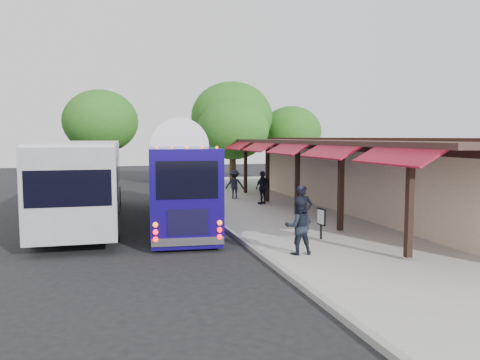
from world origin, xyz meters
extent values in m
plane|color=black|center=(0.00, 0.00, 0.00)|extent=(90.00, 90.00, 0.00)
cube|color=#9E9B93|center=(5.00, 4.00, 0.07)|extent=(10.00, 40.00, 0.15)
cube|color=gray|center=(0.05, 4.00, 0.07)|extent=(0.20, 40.00, 0.16)
cube|color=tan|center=(8.50, 4.00, 1.80)|extent=(5.00, 20.00, 3.60)
cube|color=black|center=(5.98, 4.00, 3.30)|extent=(0.06, 20.00, 0.60)
cube|color=#331E19|center=(4.90, 4.00, 3.40)|extent=(2.60, 20.00, 0.18)
cube|color=black|center=(3.78, -4.00, 1.80)|extent=(0.18, 0.18, 3.16)
cube|color=maroon|center=(3.35, -4.00, 3.15)|extent=(1.00, 3.20, 0.57)
cube|color=black|center=(3.78, 0.00, 1.80)|extent=(0.18, 0.18, 3.16)
cube|color=maroon|center=(3.35, 0.00, 3.15)|extent=(1.00, 3.20, 0.57)
cube|color=black|center=(3.78, 4.00, 1.80)|extent=(0.18, 0.18, 3.16)
cube|color=maroon|center=(3.35, 4.00, 3.15)|extent=(1.00, 3.20, 0.57)
cube|color=black|center=(3.78, 8.00, 1.80)|extent=(0.18, 0.18, 3.16)
cube|color=maroon|center=(3.35, 8.00, 3.15)|extent=(1.00, 3.20, 0.57)
cube|color=black|center=(3.78, 12.00, 1.80)|extent=(0.18, 0.18, 3.16)
cube|color=maroon|center=(3.35, 12.00, 3.15)|extent=(1.00, 3.20, 0.57)
sphere|color=#166C7C|center=(4.20, -2.00, 2.88)|extent=(0.26, 0.26, 0.26)
sphere|color=#166C7C|center=(4.20, 3.00, 2.88)|extent=(0.26, 0.26, 0.26)
sphere|color=#166C7C|center=(4.20, 8.00, 2.88)|extent=(0.26, 0.26, 0.26)
cube|color=#13085E|center=(-1.45, 4.41, 1.83)|extent=(3.42, 11.05, 2.85)
cube|color=#13085E|center=(-1.45, 4.41, 0.27)|extent=(3.36, 10.94, 0.32)
ellipsoid|color=white|center=(-1.45, 4.41, 3.24)|extent=(3.39, 10.83, 0.51)
cube|color=black|center=(-1.45, -1.03, 2.31)|extent=(1.89, 0.22, 1.18)
cube|color=silver|center=(-1.45, -0.97, 0.38)|extent=(2.27, 0.40, 0.25)
sphere|color=#FF0C0C|center=(-2.44, -1.05, 0.62)|extent=(0.16, 0.16, 0.16)
sphere|color=#FF0C0C|center=(-0.46, -1.05, 0.62)|extent=(0.16, 0.16, 0.16)
cylinder|color=black|center=(-2.50, 0.28, 0.47)|extent=(0.37, 0.96, 0.94)
cylinder|color=black|center=(-0.40, 0.28, 0.47)|extent=(0.37, 0.96, 0.94)
cylinder|color=black|center=(-2.50, 7.89, 0.47)|extent=(0.37, 0.96, 0.94)
cylinder|color=black|center=(-0.40, 7.89, 0.47)|extent=(0.37, 0.96, 0.94)
cube|color=gray|center=(-5.27, 5.84, 1.85)|extent=(3.22, 12.82, 2.93)
cube|color=black|center=(-6.66, 5.84, 2.10)|extent=(0.42, 10.81, 1.11)
cube|color=black|center=(-3.88, 5.84, 2.10)|extent=(0.42, 10.81, 1.11)
cube|color=silver|center=(-5.27, 5.84, 3.36)|extent=(3.16, 12.56, 0.11)
cylinder|color=black|center=(-6.54, 1.38, 0.53)|extent=(0.35, 1.07, 1.06)
cylinder|color=black|center=(-4.00, 1.38, 0.53)|extent=(0.35, 1.07, 1.06)
cylinder|color=black|center=(-6.54, 9.65, 0.53)|extent=(0.35, 1.07, 1.06)
cylinder|color=black|center=(-4.00, 9.65, 0.53)|extent=(0.35, 1.07, 1.06)
imported|color=black|center=(1.93, -0.82, 1.08)|extent=(0.70, 0.47, 1.87)
imported|color=black|center=(1.03, -2.54, 0.99)|extent=(0.87, 0.70, 1.67)
imported|color=black|center=(3.39, 7.59, 1.01)|extent=(1.09, 0.85, 1.73)
imported|color=black|center=(2.56, 10.10, 0.96)|extent=(1.17, 0.85, 1.63)
cube|color=black|center=(2.60, -0.87, 0.68)|extent=(0.06, 0.06, 1.06)
cube|color=black|center=(2.60, -0.87, 0.92)|extent=(0.09, 0.48, 0.58)
cube|color=white|center=(2.57, -0.87, 0.92)|extent=(0.06, 0.40, 0.48)
cylinder|color=#382314|center=(3.96, 15.47, 1.41)|extent=(0.36, 0.36, 2.81)
ellipsoid|color=#225515|center=(3.96, 15.47, 4.16)|extent=(4.86, 4.86, 4.13)
cylinder|color=#382314|center=(4.59, 18.19, 1.73)|extent=(0.36, 0.36, 3.46)
ellipsoid|color=#225515|center=(4.59, 18.19, 5.11)|extent=(5.98, 5.98, 5.08)
cylinder|color=#382314|center=(9.83, 19.51, 1.37)|extent=(0.36, 0.36, 2.75)
ellipsoid|color=#225515|center=(9.83, 19.51, 4.06)|extent=(4.74, 4.74, 4.03)
cylinder|color=#382314|center=(-4.69, 21.99, 1.63)|extent=(0.36, 0.36, 3.25)
ellipsoid|color=#225515|center=(-4.69, 21.99, 4.81)|extent=(5.62, 5.62, 4.78)
camera|label=1|loc=(-4.42, -15.19, 3.63)|focal=35.00mm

